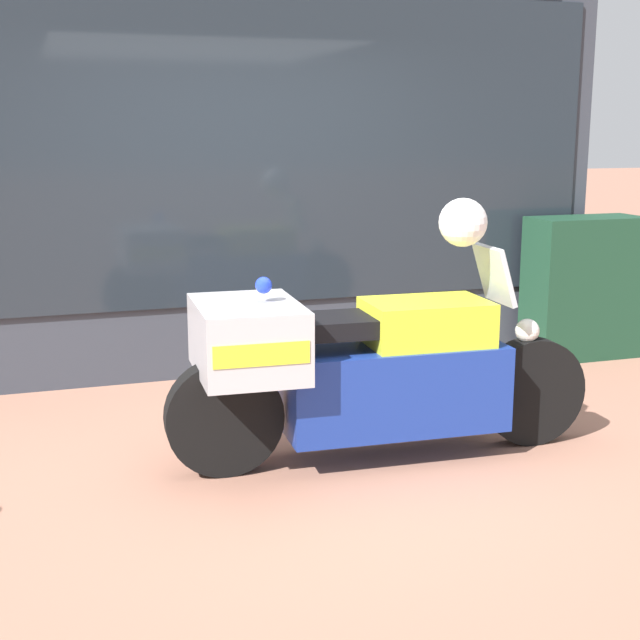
{
  "coord_description": "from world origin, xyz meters",
  "views": [
    {
      "loc": [
        -1.49,
        -4.57,
        1.84
      ],
      "look_at": [
        0.14,
        0.35,
        0.71
      ],
      "focal_mm": 50.0,
      "sensor_mm": 36.0,
      "label": 1
    }
  ],
  "objects": [
    {
      "name": "paramedic_motorcycle",
      "position": [
        0.19,
        -0.14,
        0.55
      ],
      "size": [
        2.46,
        0.76,
        1.19
      ],
      "rotation": [
        0.0,
        0.0,
        -0.05
      ],
      "color": "black",
      "rests_on": "ground"
    },
    {
      "name": "white_helmet",
      "position": [
        0.8,
        -0.17,
        1.32
      ],
      "size": [
        0.27,
        0.27,
        0.27
      ],
      "primitive_type": "sphere",
      "color": "white",
      "rests_on": "paramedic_motorcycle"
    },
    {
      "name": "ground_plane",
      "position": [
        0.0,
        0.0,
        0.0
      ],
      "size": [
        60.0,
        60.0,
        0.0
      ],
      "primitive_type": "plane",
      "color": "#9E6B56"
    },
    {
      "name": "utility_cabinet",
      "position": [
        2.75,
        1.48,
        0.57
      ],
      "size": [
        0.92,
        0.43,
        1.14
      ],
      "primitive_type": "cube",
      "color": "#193D28",
      "rests_on": "ground"
    },
    {
      "name": "shop_building",
      "position": [
        -0.41,
        2.0,
        1.63
      ],
      "size": [
        5.89,
        0.55,
        3.24
      ],
      "color": "#333842",
      "rests_on": "ground"
    },
    {
      "name": "window_display",
      "position": [
        0.37,
        2.03,
        0.46
      ],
      "size": [
        4.54,
        0.3,
        1.91
      ],
      "color": "slate",
      "rests_on": "ground"
    }
  ]
}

